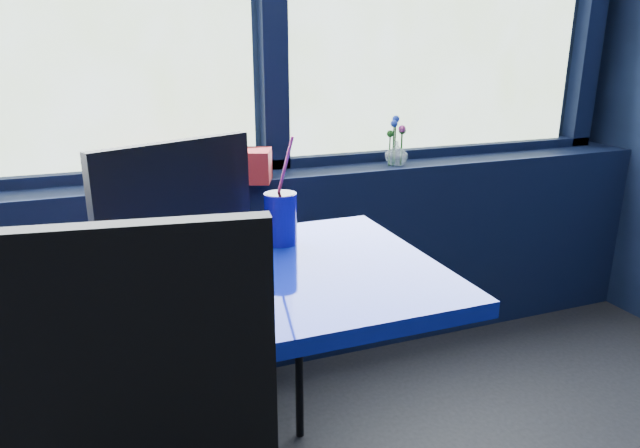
{
  "coord_description": "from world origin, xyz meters",
  "views": [
    {
      "loc": [
        0.13,
        0.73,
        1.29
      ],
      "look_at": [
        0.6,
        1.98,
        0.86
      ],
      "focal_mm": 32.0,
      "sensor_mm": 36.0,
      "label": 1
    }
  ],
  "objects_px": {
    "food_basket": "(55,325)",
    "soda_cup": "(281,217)",
    "planter_box": "(192,165)",
    "flower_vase": "(396,150)",
    "ketchup_bottle": "(186,204)",
    "near_table": "(202,349)",
    "chair_near_back": "(198,284)"
  },
  "relations": [
    {
      "from": "near_table",
      "to": "chair_near_back",
      "type": "height_order",
      "value": "chair_near_back"
    },
    {
      "from": "chair_near_back",
      "to": "ketchup_bottle",
      "type": "relative_size",
      "value": 4.07
    },
    {
      "from": "chair_near_back",
      "to": "soda_cup",
      "type": "distance_m",
      "value": 0.34
    },
    {
      "from": "planter_box",
      "to": "soda_cup",
      "type": "height_order",
      "value": "soda_cup"
    },
    {
      "from": "near_table",
      "to": "flower_vase",
      "type": "distance_m",
      "value": 1.3
    },
    {
      "from": "planter_box",
      "to": "food_basket",
      "type": "height_order",
      "value": "planter_box"
    },
    {
      "from": "near_table",
      "to": "soda_cup",
      "type": "relative_size",
      "value": 3.92
    },
    {
      "from": "flower_vase",
      "to": "ketchup_bottle",
      "type": "xyz_separation_m",
      "value": [
        -0.94,
        -0.54,
        0.0
      ]
    },
    {
      "from": "planter_box",
      "to": "food_basket",
      "type": "bearing_deg",
      "value": -90.56
    },
    {
      "from": "near_table",
      "to": "planter_box",
      "type": "xyz_separation_m",
      "value": [
        0.12,
        0.84,
        0.29
      ]
    },
    {
      "from": "flower_vase",
      "to": "ketchup_bottle",
      "type": "bearing_deg",
      "value": -150.3
    },
    {
      "from": "near_table",
      "to": "food_basket",
      "type": "bearing_deg",
      "value": -147.34
    },
    {
      "from": "near_table",
      "to": "food_basket",
      "type": "height_order",
      "value": "food_basket"
    },
    {
      "from": "flower_vase",
      "to": "food_basket",
      "type": "relative_size",
      "value": 0.71
    },
    {
      "from": "ketchup_bottle",
      "to": "soda_cup",
      "type": "xyz_separation_m",
      "value": [
        0.24,
        -0.09,
        -0.04
      ]
    },
    {
      "from": "food_basket",
      "to": "soda_cup",
      "type": "xyz_separation_m",
      "value": [
        0.56,
        0.38,
        0.04
      ]
    },
    {
      "from": "near_table",
      "to": "ketchup_bottle",
      "type": "distance_m",
      "value": 0.41
    },
    {
      "from": "flower_vase",
      "to": "soda_cup",
      "type": "bearing_deg",
      "value": -137.94
    },
    {
      "from": "food_basket",
      "to": "ketchup_bottle",
      "type": "bearing_deg",
      "value": 74.76
    },
    {
      "from": "food_basket",
      "to": "soda_cup",
      "type": "height_order",
      "value": "soda_cup"
    },
    {
      "from": "planter_box",
      "to": "food_basket",
      "type": "xyz_separation_m",
      "value": [
        -0.42,
        -1.02,
        -0.08
      ]
    },
    {
      "from": "soda_cup",
      "to": "flower_vase",
      "type": "bearing_deg",
      "value": 42.06
    },
    {
      "from": "near_table",
      "to": "soda_cup",
      "type": "height_order",
      "value": "soda_cup"
    },
    {
      "from": "chair_near_back",
      "to": "ketchup_bottle",
      "type": "distance_m",
      "value": 0.26
    },
    {
      "from": "ketchup_bottle",
      "to": "chair_near_back",
      "type": "bearing_deg",
      "value": 58.91
    },
    {
      "from": "near_table",
      "to": "flower_vase",
      "type": "bearing_deg",
      "value": 40.28
    },
    {
      "from": "near_table",
      "to": "planter_box",
      "type": "distance_m",
      "value": 0.89
    },
    {
      "from": "chair_near_back",
      "to": "planter_box",
      "type": "bearing_deg",
      "value": -123.28
    },
    {
      "from": "chair_near_back",
      "to": "food_basket",
      "type": "relative_size",
      "value": 3.64
    },
    {
      "from": "near_table",
      "to": "food_basket",
      "type": "distance_m",
      "value": 0.41
    },
    {
      "from": "ketchup_bottle",
      "to": "flower_vase",
      "type": "bearing_deg",
      "value": 29.7
    },
    {
      "from": "near_table",
      "to": "flower_vase",
      "type": "relative_size",
      "value": 5.84
    }
  ]
}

